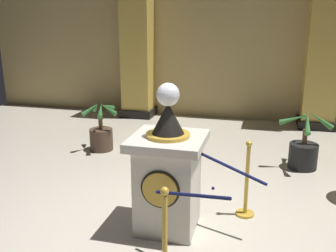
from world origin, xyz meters
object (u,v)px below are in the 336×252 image
pedestal_clock (168,174)px  potted_palm_left (101,134)px  stanchion_far (246,190)px  potted_palm_right (303,150)px

pedestal_clock → potted_palm_left: pedestal_clock is taller
stanchion_far → potted_palm_left: 3.42m
potted_palm_right → stanchion_far: bearing=-114.0°
stanchion_far → potted_palm_right: 2.07m
stanchion_far → potted_palm_right: (0.84, 1.89, -0.04)m
stanchion_far → potted_palm_left: (-2.86, 1.89, -0.03)m
potted_palm_left → stanchion_far: bearing=-33.4°
potted_palm_left → potted_palm_right: potted_palm_right is taller
potted_palm_left → potted_palm_right: bearing=-0.0°
potted_palm_left → potted_palm_right: 3.70m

